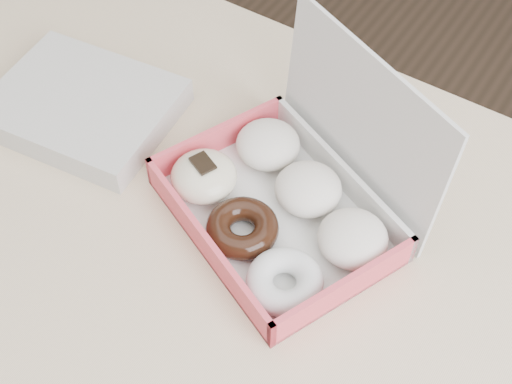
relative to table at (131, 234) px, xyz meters
The scene contains 3 objects.
table is the anchor object (origin of this frame).
donut_box 0.23m from the table, 26.66° to the left, with size 0.34×0.32×0.20m.
newspapers 0.18m from the table, 148.09° to the left, with size 0.24×0.19×0.04m, color silver.
Camera 1 is at (0.44, -0.37, 1.46)m, focal length 50.00 mm.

